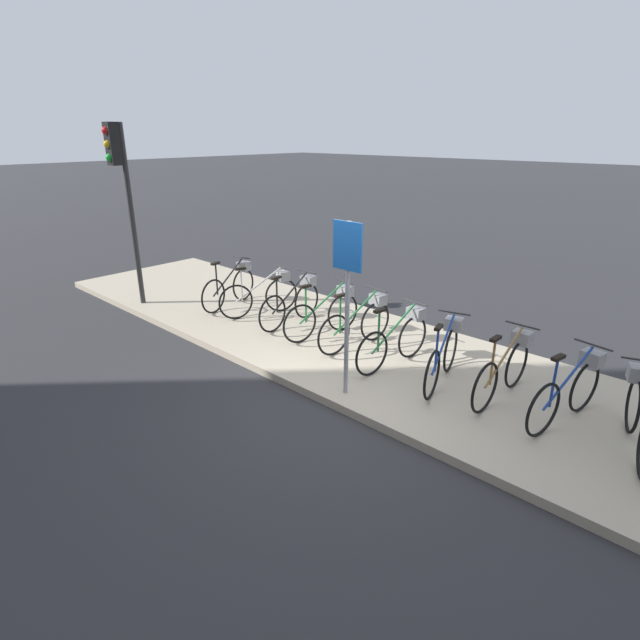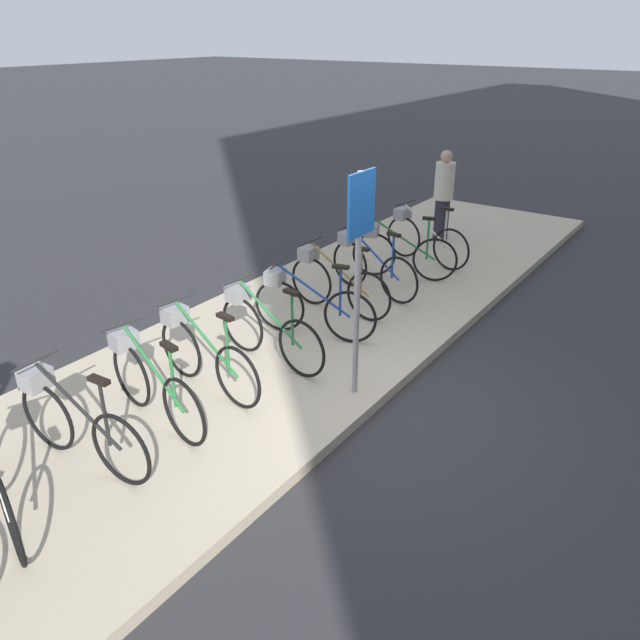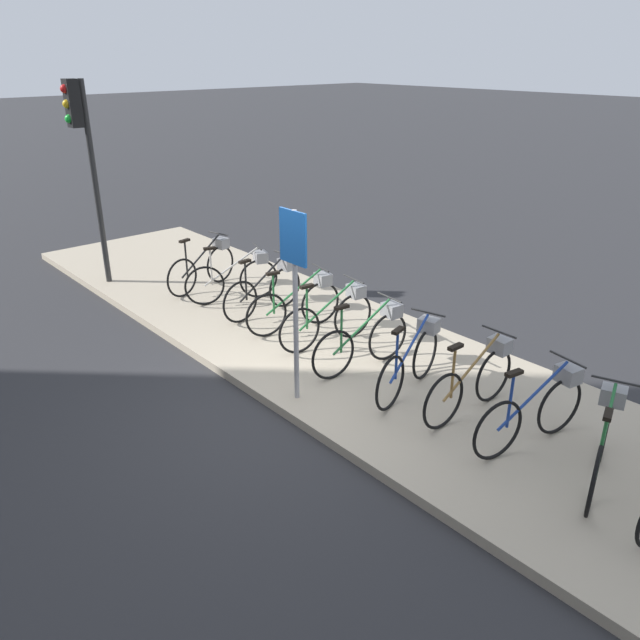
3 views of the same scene
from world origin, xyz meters
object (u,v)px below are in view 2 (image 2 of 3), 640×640
object	(u,v)px
parked_bicycle_4	(202,351)
parked_bicycle_9	(398,250)
pedestrian	(443,194)
parked_bicycle_5	(265,326)
parked_bicycle_6	(307,303)
parked_bicycle_7	(333,280)
parked_bicycle_10	(422,236)
sign_post	(359,249)
parked_bicycle_8	(369,264)
parked_bicycle_2	(74,420)
parked_bicycle_3	(150,380)

from	to	relation	value
parked_bicycle_4	parked_bicycle_9	xyz separation A→B (m)	(4.01, -0.12, 0.00)
parked_bicycle_4	pedestrian	xyz separation A→B (m)	(6.19, 0.19, 0.38)
parked_bicycle_5	pedestrian	distance (m)	5.38
parked_bicycle_5	parked_bicycle_6	world-z (taller)	same
parked_bicycle_7	parked_bicycle_9	size ratio (longest dim) A/B	1.05
parked_bicycle_7	parked_bicycle_10	distance (m)	2.43
parked_bicycle_10	sign_post	bearing A→B (deg)	-162.37
parked_bicycle_8	parked_bicycle_10	size ratio (longest dim) A/B	1.00
parked_bicycle_8	parked_bicycle_5	bearing A→B (deg)	-177.73
parked_bicycle_4	sign_post	world-z (taller)	sign_post
parked_bicycle_4	parked_bicycle_7	distance (m)	2.45
parked_bicycle_7	pedestrian	xyz separation A→B (m)	(3.75, 0.20, 0.38)
parked_bicycle_6	parked_bicycle_9	size ratio (longest dim) A/B	1.03
parked_bicycle_4	parked_bicycle_8	bearing A→B (deg)	-0.92
parked_bicycle_8	sign_post	size ratio (longest dim) A/B	0.68
parked_bicycle_10	parked_bicycle_2	bearing A→B (deg)	179.25
parked_bicycle_8	parked_bicycle_7	bearing A→B (deg)	176.40
parked_bicycle_3	parked_bicycle_4	xyz separation A→B (m)	(0.71, 0.02, 0.00)
parked_bicycle_5	parked_bicycle_8	bearing A→B (deg)	2.27
sign_post	parked_bicycle_10	bearing A→B (deg)	17.63
parked_bicycle_5	parked_bicycle_8	world-z (taller)	same
pedestrian	sign_post	size ratio (longest dim) A/B	0.68
parked_bicycle_4	parked_bicycle_6	distance (m)	1.64
parked_bicycle_3	parked_bicycle_6	world-z (taller)	same
parked_bicycle_7	parked_bicycle_8	world-z (taller)	same
parked_bicycle_2	parked_bicycle_3	bearing A→B (deg)	-1.42
parked_bicycle_5	parked_bicycle_7	size ratio (longest dim) A/B	1.00
parked_bicycle_3	parked_bicycle_5	world-z (taller)	same
parked_bicycle_5	pedestrian	xyz separation A→B (m)	(5.35, 0.34, 0.38)
parked_bicycle_3	parked_bicycle_10	bearing A→B (deg)	-0.66
parked_bicycle_3	parked_bicycle_9	size ratio (longest dim) A/B	1.04
sign_post	parked_bicycle_2	bearing A→B (deg)	150.29
parked_bicycle_5	parked_bicycle_7	bearing A→B (deg)	5.26
parked_bicycle_4	sign_post	xyz separation A→B (m)	(0.85, -1.36, 1.14)
parked_bicycle_2	parked_bicycle_7	bearing A→B (deg)	-0.01
parked_bicycle_3	parked_bicycle_9	bearing A→B (deg)	-1.17
pedestrian	parked_bicycle_6	bearing A→B (deg)	-175.56
parked_bicycle_3	pedestrian	distance (m)	6.92
parked_bicycle_6	sign_post	size ratio (longest dim) A/B	0.67
parked_bicycle_9	parked_bicycle_10	xyz separation A→B (m)	(0.86, 0.03, 0.00)
parked_bicycle_7	sign_post	xyz separation A→B (m)	(-1.59, -1.36, 1.14)
parked_bicycle_3	parked_bicycle_4	size ratio (longest dim) A/B	0.99
parked_bicycle_9	pedestrian	bearing A→B (deg)	8.15
parked_bicycle_6	pedestrian	bearing A→B (deg)	4.44
parked_bicycle_3	parked_bicycle_10	world-z (taller)	same
parked_bicycle_8	pedestrian	world-z (taller)	pedestrian
pedestrian	sign_post	xyz separation A→B (m)	(-5.34, -1.56, 0.76)
parked_bicycle_7	parked_bicycle_10	xyz separation A→B (m)	(2.43, -0.08, 0.00)
parked_bicycle_3	parked_bicycle_10	xyz separation A→B (m)	(5.58, -0.06, 0.00)
parked_bicycle_5	parked_bicycle_3	bearing A→B (deg)	175.29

